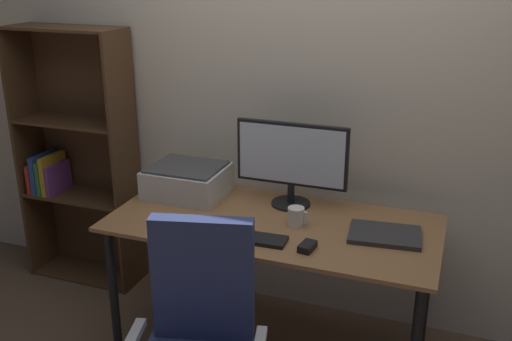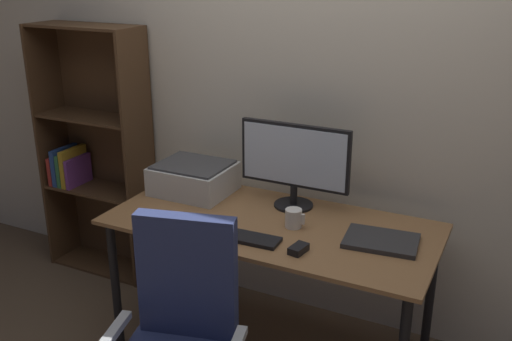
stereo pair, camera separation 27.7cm
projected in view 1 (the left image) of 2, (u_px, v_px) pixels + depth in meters
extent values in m
cube|color=beige|center=(306.00, 85.00, 3.07)|extent=(6.40, 0.10, 2.60)
cube|color=olive|center=(273.00, 223.00, 2.79)|extent=(1.58, 0.74, 0.02)
cylinder|color=black|center=(114.00, 294.00, 2.88)|extent=(0.04, 0.04, 0.72)
cylinder|color=black|center=(172.00, 241.00, 3.42)|extent=(0.04, 0.04, 0.72)
cylinder|color=black|center=(427.00, 286.00, 2.95)|extent=(0.04, 0.04, 0.72)
cylinder|color=black|center=(291.00, 203.00, 2.98)|extent=(0.20, 0.20, 0.01)
cylinder|color=black|center=(291.00, 193.00, 2.96)|extent=(0.04, 0.04, 0.10)
cube|color=black|center=(292.00, 154.00, 2.88)|extent=(0.57, 0.03, 0.32)
cube|color=silver|center=(291.00, 155.00, 2.87)|extent=(0.54, 0.01, 0.29)
cube|color=black|center=(255.00, 238.00, 2.60)|extent=(0.29, 0.12, 0.02)
cube|color=black|center=(307.00, 247.00, 2.50)|extent=(0.07, 0.10, 0.03)
cylinder|color=white|center=(296.00, 216.00, 2.73)|extent=(0.08, 0.08, 0.09)
cube|color=white|center=(306.00, 217.00, 2.72)|extent=(0.02, 0.01, 0.05)
cube|color=#2D2D30|center=(385.00, 235.00, 2.62)|extent=(0.34, 0.26, 0.02)
cube|color=silver|center=(187.00, 181.00, 3.08)|extent=(0.40, 0.34, 0.15)
cube|color=#424244|center=(187.00, 167.00, 3.05)|extent=(0.37, 0.31, 0.01)
cube|color=navy|center=(203.00, 279.00, 2.26)|extent=(0.40, 0.17, 0.52)
cube|color=#4C331E|center=(31.00, 153.00, 3.61)|extent=(0.02, 0.28, 1.57)
cube|color=#4C331E|center=(126.00, 166.00, 3.39)|extent=(0.02, 0.28, 1.57)
cube|color=#4C331E|center=(90.00, 153.00, 3.62)|extent=(0.71, 0.01, 1.57)
cube|color=#4C331E|center=(90.00, 273.00, 3.77)|extent=(0.67, 0.26, 0.02)
cube|color=#4C331E|center=(81.00, 196.00, 3.58)|extent=(0.67, 0.26, 0.02)
cube|color=#4C331E|center=(73.00, 122.00, 3.42)|extent=(0.67, 0.26, 0.02)
cube|color=#4C331E|center=(62.00, 28.00, 3.23)|extent=(0.67, 0.26, 0.02)
cube|color=#B22D28|center=(39.00, 175.00, 3.63)|extent=(0.03, 0.22, 0.18)
cube|color=#28478C|center=(44.00, 172.00, 3.61)|extent=(0.03, 0.22, 0.24)
cube|color=#337242|center=(49.00, 175.00, 3.60)|extent=(0.03, 0.22, 0.21)
cube|color=gold|center=(53.00, 173.00, 3.59)|extent=(0.03, 0.22, 0.24)
cube|color=#723884|center=(59.00, 178.00, 3.58)|extent=(0.02, 0.22, 0.19)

